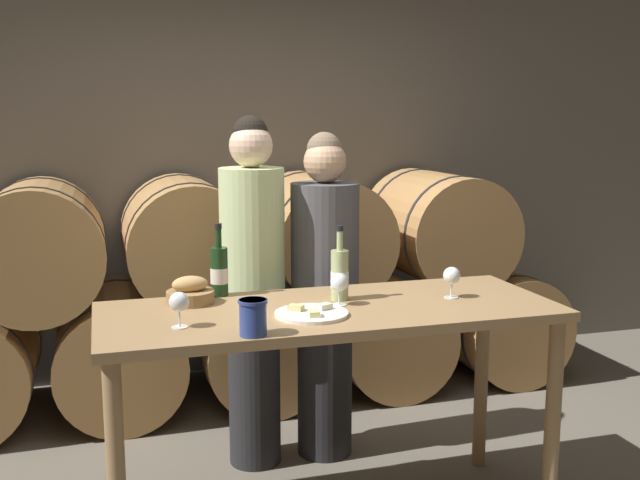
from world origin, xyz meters
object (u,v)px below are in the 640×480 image
object	(u,v)px
person_left	(253,288)
wine_glass_far_left	(179,303)
tasting_table	(330,336)
wine_bottle_white	(340,274)
blue_crock	(253,316)
bread_basket	(190,293)
cheese_plate	(311,313)
wine_glass_center	(452,276)
wine_glass_left	(339,283)
person_right	(325,294)
wine_bottle_red	(219,271)

from	to	relation	value
person_left	wine_glass_far_left	size ratio (longest dim) A/B	12.73
tasting_table	wine_bottle_white	world-z (taller)	wine_bottle_white
wine_bottle_white	wine_glass_far_left	size ratio (longest dim) A/B	2.35
person_left	blue_crock	world-z (taller)	person_left
blue_crock	bread_basket	bearing A→B (deg)	106.78
tasting_table	cheese_plate	bearing A→B (deg)	-136.29
person_left	wine_glass_center	world-z (taller)	person_left
person_left	wine_glass_center	xyz separation A→B (m)	(0.72, -0.65, 0.15)
bread_basket	wine_glass_center	world-z (taller)	wine_glass_center
wine_glass_left	cheese_plate	bearing A→B (deg)	-142.03
person_right	wine_bottle_white	world-z (taller)	person_right
wine_bottle_red	wine_bottle_white	xyz separation A→B (m)	(0.47, -0.22, 0.00)
wine_bottle_white	wine_glass_left	bearing A→B (deg)	-108.77
wine_bottle_red	bread_basket	bearing A→B (deg)	-144.22
wine_bottle_white	wine_glass_center	xyz separation A→B (m)	(0.46, -0.11, -0.02)
person_left	wine_glass_center	bearing A→B (deg)	-41.99
bread_basket	wine_glass_center	size ratio (longest dim) A/B	1.47
bread_basket	tasting_table	bearing A→B (deg)	-22.60
wine_bottle_red	bread_basket	world-z (taller)	wine_bottle_red
wine_glass_left	tasting_table	bearing A→B (deg)	-160.86
cheese_plate	tasting_table	bearing A→B (deg)	43.71
bread_basket	wine_glass_center	bearing A→B (deg)	-11.84
blue_crock	person_right	bearing A→B (deg)	59.81
person_right	bread_basket	bearing A→B (deg)	-148.93
person_left	wine_glass_far_left	world-z (taller)	person_left
wine_bottle_white	bread_basket	size ratio (longest dim) A/B	1.60
wine_bottle_red	wine_glass_far_left	bearing A→B (deg)	-115.93
tasting_table	wine_bottle_white	xyz separation A→B (m)	(0.07, 0.10, 0.23)
bread_basket	wine_glass_left	bearing A→B (deg)	-19.72
wine_bottle_red	wine_glass_far_left	xyz separation A→B (m)	(-0.22, -0.45, -0.01)
tasting_table	bread_basket	bearing A→B (deg)	157.40
cheese_plate	wine_glass_far_left	xyz separation A→B (m)	(-0.50, -0.02, 0.08)
person_right	wine_glass_center	world-z (taller)	person_right
person_left	wine_bottle_red	size ratio (longest dim) A/B	5.44
wine_bottle_red	bread_basket	xyz separation A→B (m)	(-0.14, -0.10, -0.06)
person_left	wine_bottle_red	bearing A→B (deg)	-122.70
person_right	wine_bottle_red	distance (m)	0.69
wine_glass_left	wine_glass_center	size ratio (longest dim) A/B	1.00
wine_bottle_red	wine_glass_left	bearing A→B (deg)	-34.73
wine_bottle_red	bread_basket	distance (m)	0.18
cheese_plate	person_left	bearing A→B (deg)	95.91
person_right	blue_crock	bearing A→B (deg)	-120.19
person_left	person_right	distance (m)	0.36
tasting_table	wine_bottle_red	xyz separation A→B (m)	(-0.39, 0.32, 0.23)
cheese_plate	wine_bottle_red	bearing A→B (deg)	124.27
wine_glass_far_left	wine_glass_center	xyz separation A→B (m)	(1.15, 0.12, 0.00)
wine_bottle_white	wine_glass_far_left	distance (m)	0.72
tasting_table	wine_bottle_red	size ratio (longest dim) A/B	5.90
tasting_table	blue_crock	xyz separation A→B (m)	(-0.37, -0.30, 0.19)
wine_bottle_white	person_left	bearing A→B (deg)	115.46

